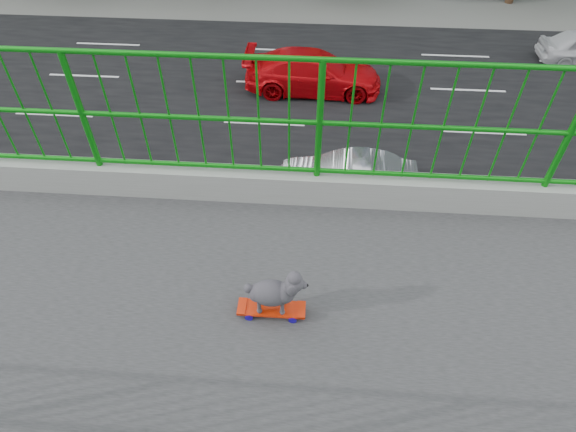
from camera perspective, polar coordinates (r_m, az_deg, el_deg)
The scene contains 9 objects.
road at distance 18.12m, azimuth -2.85°, elevation 10.88°, with size 18.00×90.00×0.02m, color black.
footbridge at distance 5.59m, azimuth -20.60°, elevation -20.82°, with size 3.00×24.00×7.00m.
railing at distance 3.98m, azimuth -27.80°, elevation -8.17°, with size 3.00×24.00×1.42m.
skateboard at distance 3.66m, azimuth -1.97°, elevation -11.00°, with size 0.16×0.51×0.07m.
poodle at distance 3.47m, azimuth -1.65°, elevation -8.94°, with size 0.19×0.46×0.38m.
car_0 at distance 12.47m, azimuth 12.92°, elevation -5.55°, with size 1.66×4.13×1.41m, color #A6A7AC.
car_1 at distance 14.59m, azimuth 7.04°, elevation 4.30°, with size 1.47×4.23×1.39m, color #A6A7AC.
car_3 at distance 19.85m, azimuth 3.00°, elevation 16.70°, with size 2.19×5.39×1.56m, color red.
car_5 at distance 12.80m, azimuth 20.22°, elevation -5.50°, with size 1.68×4.83×1.59m, color silver.
Camera 1 is at (1.94, 1.99, 10.07)m, focal length 29.95 mm.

